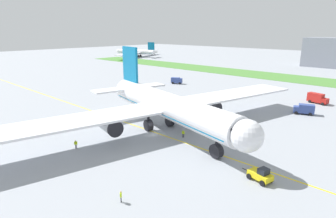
% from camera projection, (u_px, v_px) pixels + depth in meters
% --- Properties ---
extents(ground_plane, '(600.00, 600.00, 0.00)m').
position_uv_depth(ground_plane, '(153.00, 134.00, 64.46)').
color(ground_plane, '#9399A0').
rests_on(ground_plane, ground).
extents(apron_taxi_line, '(280.00, 0.36, 0.01)m').
position_uv_depth(apron_taxi_line, '(156.00, 133.00, 65.18)').
color(apron_taxi_line, yellow).
rests_on(apron_taxi_line, ground).
extents(grass_median_strip, '(320.00, 24.00, 0.10)m').
position_uv_depth(grass_median_strip, '(305.00, 80.00, 133.93)').
color(grass_median_strip, '#4C8438').
rests_on(grass_median_strip, ground).
extents(airliner_foreground, '(52.00, 82.60, 18.45)m').
position_uv_depth(airliner_foreground, '(165.00, 105.00, 64.42)').
color(airliner_foreground, white).
rests_on(airliner_foreground, ground).
extents(pushback_tug, '(5.53, 3.05, 2.29)m').
position_uv_depth(pushback_tug, '(261.00, 175.00, 44.27)').
color(pushback_tug, yellow).
rests_on(pushback_tug, ground).
extents(ground_crew_wingwalker_port, '(0.58, 0.39, 1.73)m').
position_uv_depth(ground_crew_wingwalker_port, '(183.00, 133.00, 62.14)').
color(ground_crew_wingwalker_port, black).
rests_on(ground_crew_wingwalker_port, ground).
extents(ground_crew_marshaller_front, '(0.51, 0.48, 1.71)m').
position_uv_depth(ground_crew_marshaller_front, '(121.00, 195.00, 38.75)').
color(ground_crew_marshaller_front, black).
rests_on(ground_crew_marshaller_front, ground).
extents(ground_crew_wingwalker_starboard, '(0.46, 0.53, 1.74)m').
position_uv_depth(ground_crew_wingwalker_starboard, '(76.00, 144.00, 56.33)').
color(ground_crew_wingwalker_starboard, black).
rests_on(ground_crew_wingwalker_starboard, ground).
extents(service_truck_baggage_loader, '(5.13, 3.95, 2.67)m').
position_uv_depth(service_truck_baggage_loader, '(177.00, 80.00, 124.07)').
color(service_truck_baggage_loader, '#33478C').
rests_on(service_truck_baggage_loader, ground).
extents(service_truck_fuel_bowser, '(5.76, 4.06, 2.80)m').
position_uv_depth(service_truck_fuel_bowser, '(304.00, 109.00, 79.24)').
color(service_truck_fuel_bowser, '#33478C').
rests_on(service_truck_fuel_bowser, ground).
extents(service_truck_catering_van, '(6.55, 3.47, 3.18)m').
position_uv_depth(service_truck_catering_van, '(317.00, 98.00, 90.96)').
color(service_truck_catering_van, '#B21E19').
rests_on(service_truck_catering_van, ground).
extents(parked_airliner_far_left, '(38.48, 62.67, 12.68)m').
position_uv_depth(parked_airliner_far_left, '(137.00, 52.00, 244.87)').
color(parked_airliner_far_left, white).
rests_on(parked_airliner_far_left, ground).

